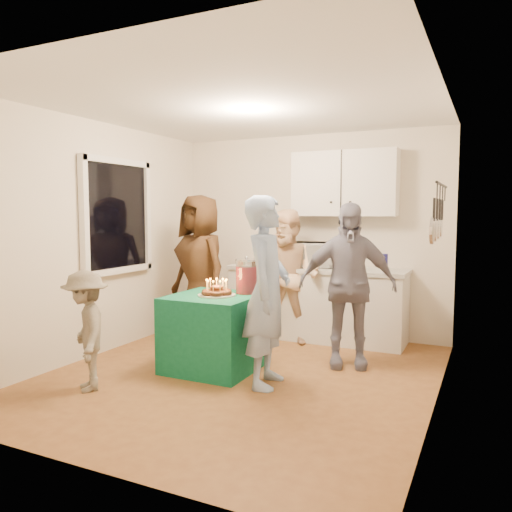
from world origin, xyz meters
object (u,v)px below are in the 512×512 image
at_px(microwave, 311,255).
at_px(woman_back_right, 347,285).
at_px(man_birthday, 267,291).
at_px(woman_back_left, 200,269).
at_px(counter, 316,305).
at_px(child_near_left, 86,331).
at_px(punch_jar, 247,277).
at_px(party_table, 214,332).
at_px(woman_back_center, 289,277).

distance_m(microwave, woman_back_right, 1.20).
xyz_separation_m(man_birthday, woman_back_left, (-1.39, 1.08, 0.03)).
bearing_deg(counter, child_near_left, -115.77).
distance_m(microwave, punch_jar, 1.40).
bearing_deg(punch_jar, woman_back_left, 146.24).
distance_m(party_table, woman_back_center, 1.38).
xyz_separation_m(man_birthday, woman_back_center, (-0.37, 1.47, -0.06)).
xyz_separation_m(punch_jar, child_near_left, (-0.98, -1.26, -0.39)).
relative_size(party_table, woman_back_center, 0.52).
bearing_deg(child_near_left, woman_back_right, 81.86).
bearing_deg(man_birthday, microwave, -3.18).
height_order(woman_back_center, woman_back_right, woman_back_right).
distance_m(woman_back_left, woman_back_center, 1.09).
bearing_deg(party_table, woman_back_left, 128.70).
relative_size(punch_jar, child_near_left, 0.31).
bearing_deg(counter, woman_back_left, -149.55).
bearing_deg(man_birthday, woman_back_right, -39.88).
bearing_deg(punch_jar, man_birthday, -45.77).
bearing_deg(woman_back_left, microwave, 54.77).
height_order(microwave, man_birthday, man_birthday).
relative_size(counter, punch_jar, 6.47).
xyz_separation_m(party_table, child_near_left, (-0.73, -1.01, 0.16)).
bearing_deg(counter, punch_jar, -102.14).
height_order(counter, woman_back_right, woman_back_right).
bearing_deg(woman_back_right, counter, 105.78).
bearing_deg(counter, woman_back_right, -55.41).
height_order(party_table, woman_back_left, woman_back_left).
xyz_separation_m(punch_jar, woman_back_center, (0.06, 1.03, -0.11)).
height_order(counter, woman_back_center, woman_back_center).
distance_m(party_table, woman_back_left, 1.25).
bearing_deg(woman_back_right, child_near_left, -157.30).
relative_size(punch_jar, woman_back_center, 0.21).
bearing_deg(punch_jar, counter, 77.86).
distance_m(counter, woman_back_right, 1.21).
bearing_deg(counter, party_table, -108.44).
bearing_deg(woman_back_right, punch_jar, -173.95).
bearing_deg(child_near_left, microwave, 105.91).
bearing_deg(woman_back_center, woman_back_right, -29.19).
distance_m(party_table, child_near_left, 1.26).
xyz_separation_m(counter, punch_jar, (-0.30, -1.38, 0.50)).
relative_size(party_table, man_birthday, 0.49).
height_order(party_table, woman_back_right, woman_back_right).
distance_m(microwave, child_near_left, 2.95).
height_order(man_birthday, woman_back_center, man_birthday).
relative_size(counter, party_table, 2.59).
height_order(punch_jar, woman_back_center, woman_back_center).
xyz_separation_m(woman_back_center, child_near_left, (-1.04, -2.29, -0.28)).
height_order(microwave, woman_back_center, woman_back_center).
distance_m(counter, man_birthday, 1.88).
height_order(counter, microwave, microwave).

